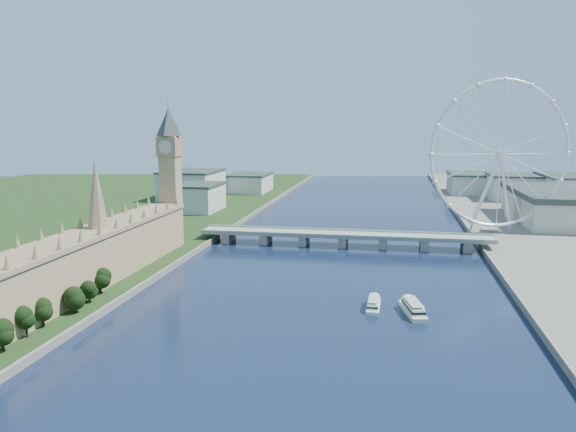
# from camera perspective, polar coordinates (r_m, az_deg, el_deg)

# --- Properties ---
(parliament_range) EXTENTS (24.00, 200.00, 70.00)m
(parliament_range) POSITION_cam_1_polar(r_m,az_deg,el_deg) (338.31, -18.58, -3.63)
(parliament_range) COLOR tan
(parliament_range) RESTS_ON ground
(big_ben) EXTENTS (20.02, 20.02, 110.00)m
(big_ben) POSITION_cam_1_polar(r_m,az_deg,el_deg) (428.45, -11.92, 5.79)
(big_ben) COLOR tan
(big_ben) RESTS_ON ground
(westminster_bridge) EXTENTS (220.00, 22.00, 9.50)m
(westminster_bridge) POSITION_cam_1_polar(r_m,az_deg,el_deg) (427.64, 5.62, -2.17)
(westminster_bridge) COLOR gray
(westminster_bridge) RESTS_ON ground
(london_eye) EXTENTS (113.60, 39.12, 124.30)m
(london_eye) POSITION_cam_1_polar(r_m,az_deg,el_deg) (481.12, 20.78, 5.87)
(london_eye) COLOR silver
(london_eye) RESTS_ON ground
(county_hall) EXTENTS (54.00, 144.00, 35.00)m
(county_hall) POSITION_cam_1_polar(r_m,az_deg,el_deg) (572.87, 24.49, -0.71)
(county_hall) COLOR beige
(county_hall) RESTS_ON ground
(city_skyline) EXTENTS (505.00, 280.00, 32.00)m
(city_skyline) POSITION_cam_1_polar(r_m,az_deg,el_deg) (681.92, 10.78, 2.88)
(city_skyline) COLOR beige
(city_skyline) RESTS_ON ground
(tour_boat_near) EXTENTS (7.29, 26.27, 5.73)m
(tour_boat_near) POSITION_cam_1_polar(r_m,az_deg,el_deg) (288.92, 8.67, -9.24)
(tour_boat_near) COLOR #E4EDCC
(tour_boat_near) RESTS_ON ground
(tour_boat_far) EXTENTS (14.42, 31.58, 6.77)m
(tour_boat_far) POSITION_cam_1_polar(r_m,az_deg,el_deg) (284.55, 12.58, -9.66)
(tour_boat_far) COLOR beige
(tour_boat_far) RESTS_ON ground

